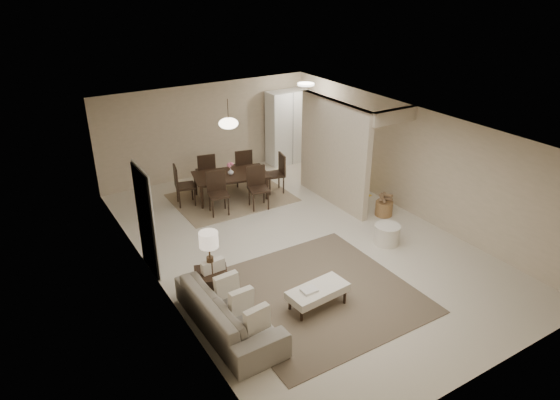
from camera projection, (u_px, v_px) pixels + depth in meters
floor at (298, 242)px, 10.48m from camera, size 9.00×9.00×0.00m
ceiling at (300, 127)px, 9.42m from camera, size 9.00×9.00×0.00m
back_wall at (207, 130)px, 13.42m from camera, size 6.00×0.00×6.00m
left_wall at (153, 224)px, 8.53m from camera, size 0.00×9.00×9.00m
right_wall at (409, 160)px, 11.37m from camera, size 0.00×9.00×9.00m
partition at (334, 153)px, 11.77m from camera, size 0.15×2.50×2.50m
doorway at (145, 222)px, 9.11m from camera, size 0.04×0.90×2.04m
pantry_cabinet at (288, 127)px, 14.35m from camera, size 1.20×0.55×2.10m
flush_light at (306, 84)px, 12.99m from camera, size 0.44×0.44×0.05m
living_rug at (317, 294)px, 8.81m from camera, size 3.20×3.20×0.01m
sofa at (229, 310)px, 7.86m from camera, size 2.30×0.94×0.67m
ottoman_bench at (318, 292)px, 8.35m from camera, size 1.10×0.58×0.38m
side_table at (212, 287)px, 8.47m from camera, size 0.71×0.71×0.60m
table_lamp at (209, 243)px, 8.10m from camera, size 0.32×0.32×0.76m
round_pouf at (387, 235)px, 10.33m from camera, size 0.53×0.53×0.41m
wicker_basket at (384, 208)px, 11.53m from camera, size 0.43×0.43×0.34m
dining_rug at (232, 198)px, 12.46m from camera, size 2.80×2.10×0.01m
dining_table at (231, 186)px, 12.33m from camera, size 1.97×1.36×0.63m
dining_chairs at (231, 179)px, 12.24m from camera, size 2.73×2.21×1.01m
vase at (231, 172)px, 12.16m from camera, size 0.19×0.19×0.15m
yellow_mat at (349, 197)px, 12.51m from camera, size 1.08×0.75×0.01m
pendant_light at (228, 123)px, 11.64m from camera, size 0.46×0.46×0.71m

